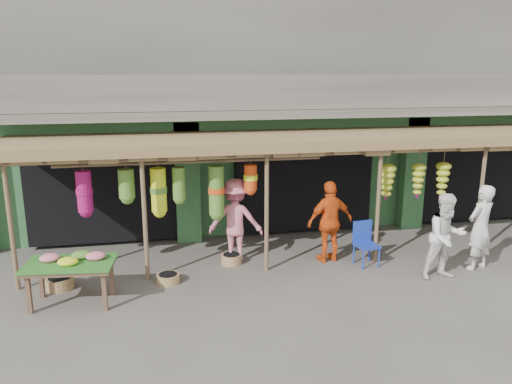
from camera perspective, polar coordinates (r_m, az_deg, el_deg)
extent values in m
plane|color=#514C47|center=(11.46, 8.39, -7.88)|extent=(80.00, 80.00, 0.00)
cube|color=gray|center=(15.47, 2.67, 16.74)|extent=(16.00, 6.00, 4.00)
cube|color=#2D6033|center=(15.83, 2.40, 3.96)|extent=(16.00, 5.70, 3.00)
cube|color=gray|center=(12.26, 6.34, 9.02)|extent=(16.00, 0.90, 0.22)
cube|color=gray|center=(11.85, 6.99, 11.27)|extent=(16.00, 0.10, 0.80)
cube|color=#2D6033|center=(12.68, 5.75, 7.60)|extent=(16.00, 0.35, 0.35)
cube|color=yellow|center=(12.14, -17.51, 6.29)|extent=(1.70, 0.06, 0.55)
cube|color=#B21414|center=(12.10, -17.53, 6.27)|extent=(1.30, 0.02, 0.30)
cube|color=black|center=(13.39, -16.63, 0.91)|extent=(3.60, 2.00, 2.50)
cube|color=black|center=(13.81, 4.47, 1.84)|extent=(3.60, 2.00, 2.50)
cube|color=black|center=(15.89, 22.14, 2.43)|extent=(3.60, 2.00, 2.50)
cube|color=#2D6033|center=(12.38, -7.82, 1.05)|extent=(0.60, 0.35, 3.00)
cube|color=#2D6033|center=(14.04, 17.43, 2.06)|extent=(0.60, 0.35, 3.00)
cylinder|color=brown|center=(10.62, -26.22, -3.54)|extent=(0.09, 0.09, 2.60)
cylinder|color=brown|center=(10.24, -12.60, -3.02)|extent=(0.09, 0.09, 2.60)
cylinder|color=brown|center=(10.46, 1.22, -2.33)|extent=(0.09, 0.09, 2.60)
cylinder|color=brown|center=(11.24, 13.77, -1.58)|extent=(0.09, 0.09, 2.60)
cylinder|color=brown|center=(12.49, 24.25, -0.89)|extent=(0.09, 0.09, 2.60)
cylinder|color=brown|center=(10.52, 7.94, 4.35)|extent=(12.90, 0.08, 0.08)
cylinder|color=brown|center=(10.40, -7.34, 3.42)|extent=(5.50, 0.06, 0.06)
cube|color=brown|center=(11.61, 7.38, 6.14)|extent=(14.00, 2.70, 0.22)
cube|color=brown|center=(9.81, -24.52, -10.68)|extent=(0.08, 0.08, 0.70)
cube|color=brown|center=(9.45, -16.92, -10.92)|extent=(0.08, 0.08, 0.70)
cube|color=brown|center=(10.37, -23.34, -9.22)|extent=(0.08, 0.08, 0.70)
cube|color=brown|center=(10.03, -16.17, -9.38)|extent=(0.08, 0.08, 0.70)
cube|color=brown|center=(9.75, -20.48, -7.94)|extent=(1.61, 1.03, 0.07)
cube|color=#26661E|center=(9.73, -20.51, -7.64)|extent=(1.67, 1.09, 0.03)
ellipsoid|color=pink|center=(9.91, -22.51, -6.97)|extent=(0.36, 0.30, 0.15)
ellipsoid|color=#E9FD21|center=(9.61, -20.71, -7.45)|extent=(0.36, 0.30, 0.15)
ellipsoid|color=pink|center=(9.71, -17.86, -6.98)|extent=(0.36, 0.30, 0.15)
ellipsoid|color=#5D9431|center=(9.86, -19.30, -6.79)|extent=(0.36, 0.30, 0.15)
cylinder|color=#1936A7|center=(11.08, 12.14, -7.60)|extent=(0.04, 0.04, 0.44)
cylinder|color=#1936A7|center=(11.28, 13.87, -7.31)|extent=(0.04, 0.04, 0.44)
cylinder|color=#1936A7|center=(11.39, 11.12, -6.94)|extent=(0.04, 0.04, 0.44)
cylinder|color=#1936A7|center=(11.59, 12.82, -6.67)|extent=(0.04, 0.04, 0.44)
cube|color=#1936A7|center=(11.25, 12.55, -5.98)|extent=(0.52, 0.52, 0.05)
cube|color=#1936A7|center=(11.34, 12.05, -4.39)|extent=(0.46, 0.11, 0.49)
cylinder|color=olive|center=(10.73, -21.49, -9.64)|extent=(0.62, 0.62, 0.22)
cylinder|color=olive|center=(10.41, -10.01, -9.70)|extent=(0.49, 0.49, 0.18)
cylinder|color=olive|center=(11.22, -2.83, -7.64)|extent=(0.46, 0.46, 0.21)
imported|color=silver|center=(11.69, 24.24, -3.72)|extent=(0.79, 0.65, 1.86)
imported|color=white|center=(10.89, 20.90, -4.80)|extent=(0.91, 0.73, 1.80)
imported|color=#E45315|center=(11.20, 8.46, -3.37)|extent=(1.15, 0.63, 1.85)
imported|color=#DE7688|center=(11.15, -2.36, -3.22)|extent=(1.36, 1.00, 1.88)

